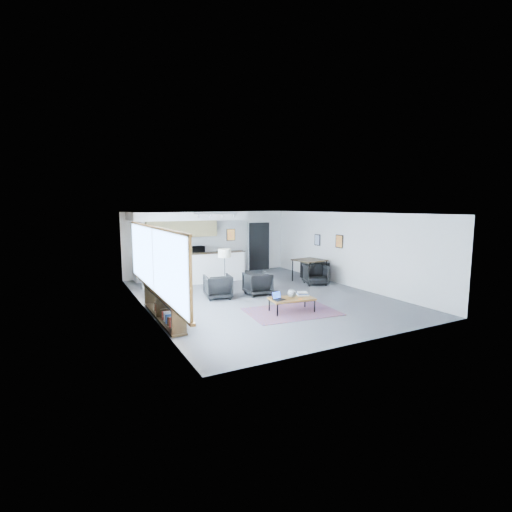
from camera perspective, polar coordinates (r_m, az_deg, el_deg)
name	(u,v)px	position (r m, az deg, el deg)	size (l,w,h in m)	color
room	(260,255)	(11.50, 0.66, 0.12)	(7.02, 9.02, 2.62)	#4D4D4F
window	(154,262)	(9.44, -15.47, -0.85)	(0.10, 5.95, 1.66)	#8CBFFF
console	(163,307)	(9.56, -14.08, -7.62)	(0.35, 3.00, 0.80)	black
kitchenette	(187,244)	(14.45, -10.57, 1.83)	(4.20, 1.96, 2.60)	white
doorway	(259,246)	(16.48, 0.42, 1.60)	(1.10, 0.12, 2.15)	black
track_light	(216,214)	(13.16, -6.19, 6.38)	(1.60, 0.07, 0.15)	silver
wall_art_lower	(339,241)	(13.76, 12.69, 2.21)	(0.03, 0.38, 0.48)	black
wall_art_upper	(317,240)	(14.77, 9.43, 2.46)	(0.03, 0.34, 0.44)	black
kilim_rug	(292,312)	(10.08, 5.51, -8.52)	(2.52, 1.85, 0.01)	#4F2E3E
coffee_table	(292,299)	(9.99, 5.53, -6.60)	(1.24, 0.77, 0.38)	brown
laptop	(278,297)	(9.76, 3.37, -6.37)	(0.34, 0.30, 0.21)	black
ceramic_pot	(292,293)	(9.99, 5.51, -5.72)	(0.23, 0.23, 0.23)	gray
book_stack	(303,294)	(10.28, 7.20, -5.79)	(0.37, 0.33, 0.09)	silver
coaster	(300,299)	(9.87, 6.78, -6.60)	(0.11, 0.11, 0.01)	#E5590C
armchair_left	(218,285)	(11.45, -5.89, -4.51)	(0.78, 0.73, 0.81)	black
armchair_right	(257,282)	(11.86, 0.22, -4.08)	(0.77, 0.72, 0.79)	black
floor_lamp	(225,255)	(12.04, -4.85, 0.20)	(0.51, 0.51, 1.44)	black
dining_table	(309,261)	(13.97, 8.22, -0.84)	(1.13, 1.13, 0.84)	black
dining_chair_near	(315,275)	(13.55, 9.10, -2.93)	(0.67, 0.63, 0.69)	black
dining_chair_far	(314,272)	(14.26, 8.99, -2.39)	(0.67, 0.63, 0.69)	black
microwave	(197,249)	(15.06, -9.04, 1.07)	(0.53, 0.29, 0.36)	black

